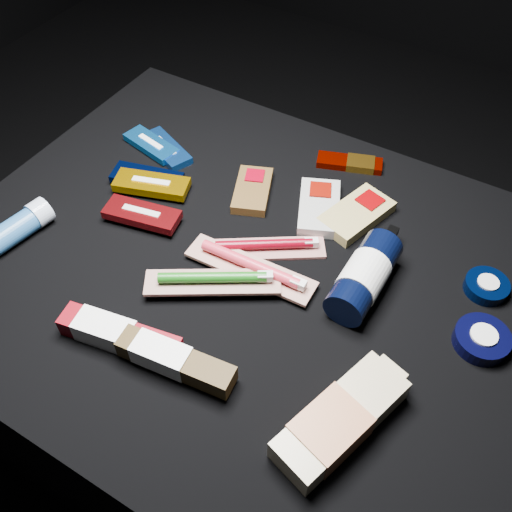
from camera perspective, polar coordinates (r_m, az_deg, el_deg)
The scene contains 21 objects.
ground at distance 1.25m, azimuth -0.84°, elevation -12.64°, with size 3.00×3.00×0.00m, color black.
cloth_table at distance 1.08m, azimuth -0.96°, elevation -7.66°, with size 0.98×0.78×0.40m, color black.
luna_bar_0 at distance 1.13m, azimuth -8.99°, elevation 10.56°, with size 0.13×0.09×0.02m.
luna_bar_1 at distance 1.14m, azimuth -10.44°, elevation 10.90°, with size 0.12×0.07×0.02m.
luna_bar_2 at distance 1.06m, azimuth -10.84°, elevation 7.70°, with size 0.14×0.08×0.02m.
luna_bar_3 at distance 1.04m, azimuth -10.39°, elevation 7.06°, with size 0.14×0.09×0.02m.
luna_bar_4 at distance 0.99m, azimuth -11.33°, elevation 4.11°, with size 0.14×0.07×0.02m.
clif_bar_0 at distance 1.03m, azimuth -0.32°, elevation 6.75°, with size 0.10×0.13×0.02m.
clif_bar_1 at distance 1.00m, azimuth 6.35°, elevation 5.06°, with size 0.11×0.14×0.02m.
clif_bar_2 at distance 1.00m, azimuth 10.20°, elevation 4.28°, with size 0.10×0.14×0.02m.
power_bar at distance 1.10m, azimuth 9.69°, elevation 9.13°, with size 0.13×0.08×0.01m.
lotion_bottle at distance 0.88m, azimuth 10.78°, elevation -2.00°, with size 0.07×0.20×0.06m.
cream_tin_upper at distance 0.95m, azimuth 22.06°, elevation -2.80°, with size 0.07×0.07×0.02m.
cream_tin_lower at distance 0.88m, azimuth 21.64°, elevation -7.74°, with size 0.08×0.08×0.02m.
bodywash_bottle at distance 0.76m, azimuth 8.27°, elevation -16.04°, with size 0.12×0.21×0.04m.
deodorant_stick at distance 1.02m, azimuth -22.41°, elevation 2.84°, with size 0.06×0.11×0.05m.
toothbrush_pack_0 at distance 0.93m, azimuth 0.98°, elevation 0.92°, with size 0.19×0.15×0.02m.
toothbrush_pack_1 at distance 0.89m, azimuth -0.40°, elevation -1.13°, with size 0.22×0.06×0.02m.
toothbrush_pack_2 at distance 0.87m, azimuth -4.17°, elevation -2.41°, with size 0.20×0.15×0.02m.
toothpaste_carton_red at distance 0.84m, azimuth -13.92°, elevation -7.59°, with size 0.19×0.07×0.04m.
toothpaste_carton_green at distance 0.80m, azimuth -8.51°, elevation -10.14°, with size 0.17×0.06×0.03m.
Camera 1 is at (0.31, -0.50, 1.11)m, focal length 40.00 mm.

